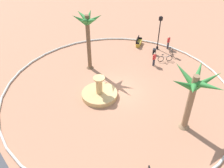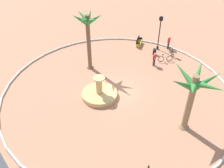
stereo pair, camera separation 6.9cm
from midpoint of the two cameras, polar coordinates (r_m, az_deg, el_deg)
ground_plane at (r=23.76m, az=1.13°, el=-1.54°), size 80.00×80.00×0.00m
plaza_curb at (r=23.70m, az=1.14°, el=-1.36°), size 21.97×21.97×0.20m
fountain at (r=22.94m, az=-3.03°, el=-2.27°), size 3.35×3.35×2.17m
palm_tree_near_fountain at (r=18.62m, az=18.43°, el=-1.29°), size 4.30×4.10×5.37m
palm_tree_by_curb at (r=24.86m, az=-5.83°, el=12.78°), size 3.23×2.94×6.30m
bench_east at (r=31.52m, az=6.18°, el=9.60°), size 1.28×1.62×1.00m
lamppost at (r=29.98m, az=10.95°, el=12.26°), size 0.32×0.32×4.31m
trash_bin at (r=29.70m, az=9.78°, el=7.49°), size 0.46×0.46×0.73m
bicycle_red_frame at (r=30.06m, az=13.55°, el=7.34°), size 1.39×1.11×0.94m
bicycle_by_lamppost at (r=28.57m, az=12.22°, el=5.86°), size 0.95×1.50×0.94m
person_cyclist_helmet at (r=31.01m, az=12.99°, el=9.60°), size 0.25×0.52×1.69m
person_pedestrian_stroll at (r=27.34m, az=9.76°, el=5.91°), size 0.22×0.53×1.60m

